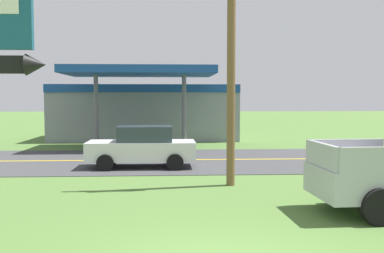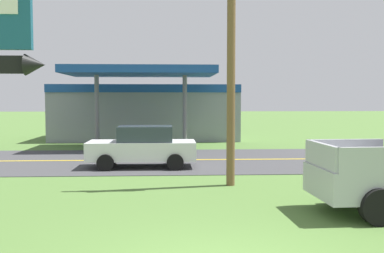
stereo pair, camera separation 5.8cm
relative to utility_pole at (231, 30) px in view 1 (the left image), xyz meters
The scene contains 5 objects.
road_asphalt 7.64m from the utility_pole, 101.37° to the left, with size 140.00×8.00×0.02m, color #3D3D3F.
road_centre_line 7.63m from the utility_pole, 101.37° to the left, with size 126.00×0.20×0.01m, color gold.
utility_pole is the anchor object (origin of this frame).
gas_station 17.15m from the utility_pole, 101.77° to the left, with size 12.00×11.50×4.40m.
car_white_far_lane 6.27m from the utility_pole, 127.85° to the left, with size 4.20×2.00×1.64m.
Camera 1 is at (-0.81, -6.72, 2.71)m, focal length 42.20 mm.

